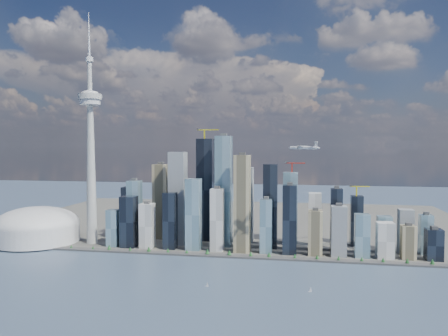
% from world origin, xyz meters
% --- Properties ---
extents(ground, '(4000.00, 4000.00, 0.00)m').
position_xyz_m(ground, '(0.00, 0.00, 0.00)').
color(ground, '#35445E').
rests_on(ground, ground).
extents(seawall, '(1100.00, 22.00, 4.00)m').
position_xyz_m(seawall, '(0.00, 250.00, 2.00)').
color(seawall, '#383838').
rests_on(seawall, ground).
extents(land, '(1400.00, 900.00, 3.00)m').
position_xyz_m(land, '(0.00, 700.00, 1.50)').
color(land, '#4C4C47').
rests_on(land, ground).
extents(shoreline_trees, '(960.53, 7.20, 8.80)m').
position_xyz_m(shoreline_trees, '(0.00, 250.00, 8.78)').
color(shoreline_trees, '#3F2D1E').
rests_on(shoreline_trees, seawall).
extents(skyscraper_cluster, '(736.00, 142.00, 278.70)m').
position_xyz_m(skyscraper_cluster, '(59.61, 336.81, 86.93)').
color(skyscraper_cluster, black).
rests_on(skyscraper_cluster, land).
extents(needle_tower, '(56.00, 56.00, 550.50)m').
position_xyz_m(needle_tower, '(-300.00, 310.00, 235.84)').
color(needle_tower, '#ACADA8').
rests_on(needle_tower, land).
extents(dome_stadium, '(200.00, 200.00, 86.00)m').
position_xyz_m(dome_stadium, '(-440.00, 300.00, 39.44)').
color(dome_stadium, beige).
rests_on(dome_stadium, land).
extents(airplane, '(61.27, 54.59, 15.08)m').
position_xyz_m(airplane, '(202.19, 184.80, 235.61)').
color(airplane, silver).
rests_on(airplane, ground).
extents(sailboat_west, '(6.22, 2.98, 8.64)m').
position_xyz_m(sailboat_west, '(42.30, 50.10, 2.77)').
color(sailboat_west, white).
rests_on(sailboat_west, ground).
extents(sailboat_east, '(6.39, 1.76, 8.91)m').
position_xyz_m(sailboat_east, '(214.41, 54.14, 2.86)').
color(sailboat_east, white).
rests_on(sailboat_east, ground).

